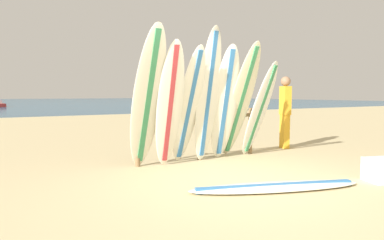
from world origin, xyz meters
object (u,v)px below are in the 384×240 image
(surfboard_leaning_center_left, at_px, (189,106))
(surfboard_leaning_far_left, at_px, (148,99))
(surfboard_leaning_center_right, at_px, (225,104))
(surfboard_rack, at_px, (199,127))
(surfboard_leaning_left, at_px, (170,105))
(beachgoer_standing, at_px, (285,109))
(surfboard_leaning_right, at_px, (240,102))
(surfboard_leaning_center, at_px, (208,96))
(surfboard_leaning_far_right, at_px, (260,110))
(surfboard_lying_on_sand, at_px, (276,187))

(surfboard_leaning_center_left, bearing_deg, surfboard_leaning_far_left, -175.07)
(surfboard_leaning_center_right, bearing_deg, surfboard_rack, 140.86)
(surfboard_leaning_left, bearing_deg, surfboard_leaning_far_left, 174.93)
(surfboard_rack, relative_size, surfboard_leaning_center_left, 1.25)
(beachgoer_standing, bearing_deg, surfboard_leaning_right, -163.43)
(surfboard_leaning_left, relative_size, surfboard_leaning_center_left, 1.02)
(surfboard_leaning_center_left, bearing_deg, surfboard_leaning_center, -7.12)
(surfboard_leaning_far_right, bearing_deg, surfboard_rack, 160.77)
(surfboard_rack, distance_m, surfboard_leaning_center_left, 0.69)
(surfboard_leaning_left, bearing_deg, surfboard_rack, 25.29)
(surfboard_leaning_center, bearing_deg, surfboard_leaning_center_left, 172.88)
(surfboard_leaning_left, relative_size, surfboard_leaning_far_right, 1.13)
(surfboard_leaning_far_left, bearing_deg, surfboard_leaning_center, 1.09)
(surfboard_leaning_center, bearing_deg, surfboard_leaning_right, -0.70)
(surfboard_leaning_center_right, xyz_separation_m, surfboard_leaning_right, (0.36, -0.04, 0.03))
(surfboard_rack, height_order, surfboard_leaning_center_left, surfboard_leaning_center_left)
(surfboard_lying_on_sand, bearing_deg, surfboard_leaning_right, 64.81)
(surfboard_leaning_far_right, bearing_deg, surfboard_leaning_far_left, 178.87)
(surfboard_leaning_far_left, relative_size, surfboard_leaning_center, 0.96)
(surfboard_leaning_center_left, bearing_deg, surfboard_rack, 35.46)
(surfboard_rack, xyz_separation_m, beachgoer_standing, (2.59, 0.18, 0.31))
(surfboard_leaning_left, xyz_separation_m, surfboard_leaning_far_right, (2.11, -0.01, -0.13))
(surfboard_leaning_left, bearing_deg, surfboard_leaning_far_right, -0.36)
(surfboard_leaning_far_left, relative_size, surfboard_leaning_center_right, 1.09)
(surfboard_leaning_center_right, xyz_separation_m, beachgoer_standing, (2.19, 0.51, -0.18))
(surfboard_leaning_center_left, distance_m, surfboard_leaning_center, 0.45)
(surfboard_leaning_left, height_order, surfboard_leaning_right, surfboard_leaning_right)
(surfboard_rack, distance_m, surfboard_leaning_center, 0.73)
(surfboard_rack, height_order, surfboard_leaning_right, surfboard_leaning_right)
(beachgoer_standing, bearing_deg, surfboard_leaning_center_right, -166.96)
(surfboard_leaning_center_right, bearing_deg, surfboard_leaning_center_left, 178.37)
(surfboard_leaning_far_right, bearing_deg, surfboard_leaning_left, 179.64)
(surfboard_leaning_far_left, xyz_separation_m, surfboard_leaning_center_left, (0.86, 0.07, -0.15))
(surfboard_lying_on_sand, height_order, beachgoer_standing, beachgoer_standing)
(surfboard_leaning_right, distance_m, surfboard_leaning_far_right, 0.50)
(surfboard_leaning_far_right, bearing_deg, surfboard_leaning_center_left, 175.71)
(surfboard_rack, height_order, surfboard_leaning_center, surfboard_leaning_center)
(surfboard_leaning_center_left, height_order, surfboard_leaning_far_right, surfboard_leaning_center_left)
(surfboard_leaning_left, bearing_deg, surfboard_leaning_center_right, 3.89)
(beachgoer_standing, bearing_deg, surfboard_leaning_left, -170.29)
(surfboard_leaning_far_left, relative_size, surfboard_leaning_left, 1.10)
(surfboard_leaning_far_left, relative_size, surfboard_lying_on_sand, 0.98)
(surfboard_rack, relative_size, surfboard_leaning_far_left, 1.10)
(surfboard_leaning_center_left, distance_m, surfboard_leaning_far_right, 1.66)
(surfboard_leaning_far_left, bearing_deg, surfboard_leaning_far_right, -1.13)
(surfboard_leaning_right, height_order, surfboard_leaning_far_right, surfboard_leaning_right)
(surfboard_lying_on_sand, bearing_deg, surfboard_leaning_far_left, 118.32)
(surfboard_rack, bearing_deg, surfboard_leaning_far_right, -19.23)
(surfboard_leaning_left, relative_size, beachgoer_standing, 1.29)
(surfboard_rack, distance_m, surfboard_leaning_far_left, 1.47)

